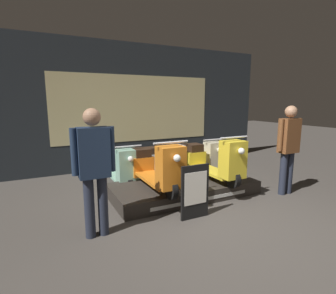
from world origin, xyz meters
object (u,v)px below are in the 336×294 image
(price_sign_board, at_px, (195,192))
(scooter_display_left, at_px, (155,168))
(scooter_backrow_1, at_px, (162,162))
(person_right_browsing, at_px, (289,144))
(scooter_backrow_0, at_px, (119,167))
(person_left_browsing, at_px, (94,164))
(scooter_backrow_2, at_px, (199,158))
(scooter_display_right, at_px, (212,161))

(price_sign_board, bearing_deg, scooter_display_left, 105.23)
(scooter_backrow_1, height_order, person_right_browsing, person_right_browsing)
(scooter_backrow_0, relative_size, person_left_browsing, 1.03)
(scooter_display_left, relative_size, person_left_browsing, 1.03)
(scooter_backrow_2, bearing_deg, scooter_backrow_1, 180.00)
(scooter_display_right, bearing_deg, person_right_browsing, -34.05)
(scooter_display_left, distance_m, person_left_browsing, 1.46)
(scooter_display_left, xyz_separation_m, scooter_display_right, (1.21, 0.00, 0.00))
(scooter_display_right, height_order, person_right_browsing, person_right_browsing)
(scooter_display_left, distance_m, price_sign_board, 0.96)
(scooter_display_left, relative_size, price_sign_board, 2.07)
(scooter_backrow_2, xyz_separation_m, person_left_browsing, (-2.93, -2.06, 0.60))
(scooter_display_left, height_order, scooter_backrow_0, scooter_display_left)
(person_left_browsing, height_order, person_right_browsing, person_right_browsing)
(scooter_display_right, relative_size, person_right_browsing, 1.03)
(scooter_display_right, bearing_deg, scooter_backrow_1, 110.18)
(scooter_display_left, xyz_separation_m, person_right_browsing, (2.36, -0.78, 0.36))
(person_left_browsing, bearing_deg, scooter_backrow_0, 66.47)
(person_right_browsing, bearing_deg, scooter_display_left, 161.76)
(scooter_backrow_0, relative_size, price_sign_board, 2.07)
(scooter_backrow_0, bearing_deg, person_left_browsing, -113.53)
(scooter_display_right, distance_m, person_right_browsing, 1.44)
(scooter_backrow_1, bearing_deg, price_sign_board, -102.66)
(scooter_display_left, relative_size, scooter_backrow_1, 1.00)
(scooter_backrow_0, bearing_deg, scooter_backrow_2, 0.00)
(scooter_display_right, relative_size, scooter_backrow_0, 1.00)
(scooter_display_right, height_order, scooter_backrow_0, scooter_display_right)
(scooter_backrow_2, height_order, person_right_browsing, person_right_browsing)
(scooter_display_right, xyz_separation_m, person_left_browsing, (-2.39, -0.78, 0.36))
(scooter_display_right, height_order, scooter_backrow_1, scooter_display_right)
(scooter_backrow_2, bearing_deg, scooter_backrow_0, 180.00)
(scooter_display_right, bearing_deg, scooter_backrow_2, 66.86)
(scooter_backrow_1, bearing_deg, scooter_display_left, -120.04)
(scooter_backrow_2, bearing_deg, person_left_browsing, -144.92)
(scooter_display_right, xyz_separation_m, price_sign_board, (-0.96, -0.91, -0.18))
(scooter_display_left, xyz_separation_m, scooter_backrow_2, (1.76, 1.28, -0.24))
(person_left_browsing, bearing_deg, scooter_backrow_2, 35.08)
(scooter_display_right, bearing_deg, scooter_display_left, 180.00)
(scooter_display_right, xyz_separation_m, scooter_backrow_1, (-0.47, 1.28, -0.24))
(scooter_backrow_1, bearing_deg, scooter_backrow_0, 180.00)
(scooter_display_left, distance_m, scooter_display_right, 1.21)
(scooter_backrow_1, distance_m, price_sign_board, 2.25)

